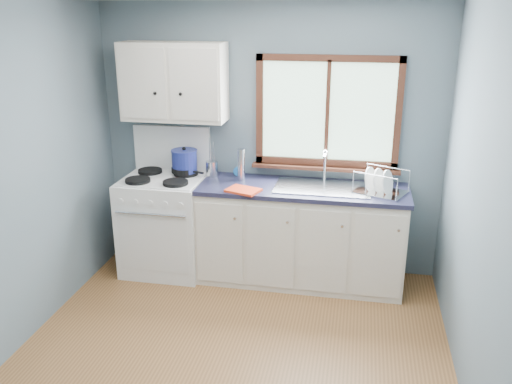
% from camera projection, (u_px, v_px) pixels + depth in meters
% --- Properties ---
extents(floor, '(3.20, 3.60, 0.02)m').
position_uv_depth(floor, '(225.00, 374.00, 3.82)').
color(floor, brown).
rests_on(floor, ground).
extents(wall_back, '(3.20, 0.02, 2.50)m').
position_uv_depth(wall_back, '(269.00, 141.00, 5.09)').
color(wall_back, slate).
rests_on(wall_back, ground).
extents(wall_right, '(0.02, 3.60, 2.50)m').
position_uv_depth(wall_right, '(492.00, 226.00, 3.12)').
color(wall_right, slate).
rests_on(wall_right, ground).
extents(gas_range, '(0.76, 0.69, 1.36)m').
position_uv_depth(gas_range, '(165.00, 221.00, 5.19)').
color(gas_range, white).
rests_on(gas_range, floor).
extents(base_cabinets, '(1.85, 0.60, 0.88)m').
position_uv_depth(base_cabinets, '(301.00, 239.00, 5.00)').
color(base_cabinets, silver).
rests_on(base_cabinets, floor).
extents(countertop, '(1.89, 0.64, 0.04)m').
position_uv_depth(countertop, '(302.00, 189.00, 4.84)').
color(countertop, black).
rests_on(countertop, base_cabinets).
extents(sink, '(0.84, 0.46, 0.44)m').
position_uv_depth(sink, '(322.00, 194.00, 4.82)').
color(sink, silver).
rests_on(sink, countertop).
extents(window, '(1.36, 0.10, 1.03)m').
position_uv_depth(window, '(327.00, 120.00, 4.88)').
color(window, '#9EC6A8').
rests_on(window, wall_back).
extents(upper_cabinets, '(0.95, 0.35, 0.70)m').
position_uv_depth(upper_cabinets, '(174.00, 82.00, 4.89)').
color(upper_cabinets, silver).
rests_on(upper_cabinets, wall_back).
extents(skillet, '(0.36, 0.29, 0.05)m').
position_uv_depth(skillet, '(184.00, 170.00, 5.12)').
color(skillet, black).
rests_on(skillet, gas_range).
extents(stockpot, '(0.28, 0.28, 0.24)m').
position_uv_depth(stockpot, '(184.00, 161.00, 5.11)').
color(stockpot, navy).
rests_on(stockpot, gas_range).
extents(utensil_crock, '(0.13, 0.13, 0.37)m').
position_uv_depth(utensil_crock, '(212.00, 168.00, 5.12)').
color(utensil_crock, silver).
rests_on(utensil_crock, countertop).
extents(thermos, '(0.08, 0.08, 0.30)m').
position_uv_depth(thermos, '(241.00, 165.00, 4.97)').
color(thermos, silver).
rests_on(thermos, countertop).
extents(soap_bottle, '(0.10, 0.10, 0.24)m').
position_uv_depth(soap_bottle, '(237.00, 165.00, 5.08)').
color(soap_bottle, '#277DCC').
rests_on(soap_bottle, countertop).
extents(dish_towel, '(0.33, 0.28, 0.02)m').
position_uv_depth(dish_towel, '(243.00, 190.00, 4.71)').
color(dish_towel, red).
rests_on(dish_towel, countertop).
extents(dish_rack, '(0.50, 0.45, 0.21)m').
position_uv_depth(dish_rack, '(380.00, 186.00, 4.67)').
color(dish_rack, silver).
rests_on(dish_rack, countertop).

